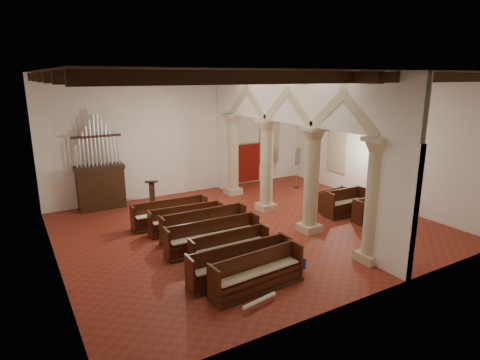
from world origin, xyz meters
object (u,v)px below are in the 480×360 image
object	(u,v)px
lectern	(152,197)
processional_banner	(297,174)
pipe_organ	(100,179)
aisle_pew_0	(374,212)
nave_pew_0	(257,278)

from	to	relation	value
lectern	processional_banner	world-z (taller)	processional_banner
pipe_organ	aisle_pew_0	xyz separation A→B (m)	(9.43, -7.38, -1.03)
pipe_organ	nave_pew_0	size ratio (longest dim) A/B	1.50
pipe_organ	lectern	world-z (taller)	pipe_organ
pipe_organ	nave_pew_0	bearing A→B (deg)	-77.32
processional_banner	lectern	bearing A→B (deg)	153.92
processional_banner	pipe_organ	bearing A→B (deg)	147.45
lectern	processional_banner	size ratio (longest dim) A/B	0.62
lectern	pipe_organ	bearing A→B (deg)	165.12
lectern	nave_pew_0	distance (m)	8.41
pipe_organ	processional_banner	bearing A→B (deg)	-10.44
processional_banner	nave_pew_0	size ratio (longest dim) A/B	0.77
pipe_organ	processional_banner	size ratio (longest dim) A/B	1.94
processional_banner	nave_pew_0	distance (m)	10.95
processional_banner	aisle_pew_0	size ratio (longest dim) A/B	1.13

